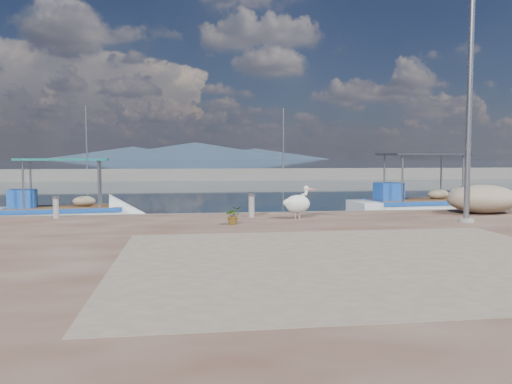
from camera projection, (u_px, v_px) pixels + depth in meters
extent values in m
plane|color=#162635|center=(278.00, 256.00, 12.14)|extent=(1400.00, 1400.00, 0.00)
cube|color=#4C2D21|center=(366.00, 331.00, 6.20)|extent=(44.00, 22.00, 0.50)
cube|color=gray|center=(360.00, 259.00, 9.28)|extent=(9.00, 7.00, 0.01)
cube|color=gray|center=(207.00, 175.00, 51.61)|extent=(120.00, 2.20, 1.20)
cylinder|color=gray|center=(86.00, 141.00, 49.70)|extent=(0.16, 0.16, 7.00)
cylinder|color=gray|center=(283.00, 142.00, 52.49)|extent=(0.16, 0.16, 7.00)
cone|color=#28384C|center=(133.00, 153.00, 643.92)|extent=(220.00, 220.00, 16.00)
cone|color=#28384C|center=(195.00, 151.00, 654.84)|extent=(280.00, 280.00, 22.00)
cone|color=#28384C|center=(255.00, 154.00, 666.25)|extent=(200.00, 200.00, 14.00)
cube|color=white|center=(65.00, 220.00, 18.50)|extent=(5.90, 2.52, 0.94)
cube|color=#1B50B5|center=(65.00, 209.00, 18.47)|extent=(4.32, 2.40, 0.14)
cube|color=#B33116|center=(65.00, 221.00, 18.50)|extent=(4.32, 2.38, 0.12)
cube|color=#1B50B5|center=(22.00, 199.00, 18.08)|extent=(0.98, 0.98, 0.69)
cube|color=#18605D|center=(63.00, 159.00, 18.34)|extent=(3.33, 2.13, 0.08)
cube|color=white|center=(422.00, 212.00, 21.11)|extent=(6.37, 2.53, 1.02)
cube|color=#1B50B5|center=(422.00, 201.00, 21.07)|extent=(4.64, 2.46, 0.15)
cube|color=#B33116|center=(422.00, 213.00, 21.11)|extent=(4.64, 2.44, 0.13)
cube|color=#1B50B5|center=(389.00, 192.00, 20.70)|extent=(1.04, 1.04, 0.75)
cube|color=#23262D|center=(423.00, 154.00, 20.93)|extent=(3.57, 2.21, 0.09)
cylinder|color=tan|center=(295.00, 215.00, 15.42)|extent=(0.03, 0.03, 0.26)
cylinder|color=tan|center=(299.00, 214.00, 15.45)|extent=(0.03, 0.03, 0.26)
ellipsoid|color=silver|center=(297.00, 204.00, 15.41)|extent=(0.80, 0.52, 0.55)
cylinder|color=silver|center=(305.00, 195.00, 15.44)|extent=(0.19, 0.11, 0.47)
sphere|color=silver|center=(306.00, 188.00, 15.43)|extent=(0.16, 0.16, 0.16)
cone|color=#E46F58|center=(312.00, 189.00, 15.47)|extent=(0.38, 0.10, 0.12)
cylinder|color=gray|center=(469.00, 102.00, 14.44)|extent=(0.16, 0.16, 7.00)
cylinder|color=gray|center=(466.00, 220.00, 14.68)|extent=(0.44, 0.44, 0.10)
cylinder|color=gray|center=(252.00, 206.00, 15.84)|extent=(0.18, 0.18, 0.72)
cylinder|color=gray|center=(252.00, 195.00, 15.81)|extent=(0.25, 0.25, 0.06)
cylinder|color=gray|center=(56.00, 208.00, 15.46)|extent=(0.17, 0.17, 0.67)
cylinder|color=gray|center=(56.00, 197.00, 15.44)|extent=(0.23, 0.23, 0.06)
imported|color=#33722D|center=(233.00, 216.00, 14.10)|extent=(0.47, 0.41, 0.51)
ellipsoid|color=tan|center=(483.00, 199.00, 16.93)|extent=(2.46, 1.76, 0.97)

